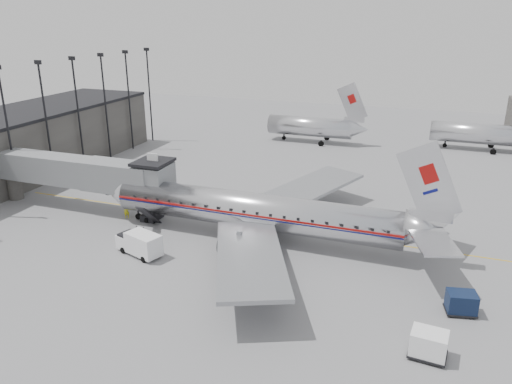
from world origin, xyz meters
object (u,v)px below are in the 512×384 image
at_px(baggage_cart_navy, 461,302).
at_px(service_van, 139,243).
at_px(ramp_worker, 127,211).
at_px(airliner, 261,212).
at_px(baggage_cart_white, 429,344).

bearing_deg(baggage_cart_navy, service_van, 167.77).
relative_size(service_van, ramp_worker, 3.09).
height_order(airliner, service_van, airliner).
distance_m(airliner, baggage_cart_navy, 19.23).
xyz_separation_m(airliner, baggage_cart_navy, (17.78, -7.06, -1.89)).
relative_size(baggage_cart_navy, baggage_cart_white, 0.98).
xyz_separation_m(baggage_cart_navy, ramp_worker, (-32.84, 7.06, -0.09)).
distance_m(airliner, baggage_cart_white, 20.49).
bearing_deg(service_van, airliner, 55.51).
height_order(airliner, baggage_cart_white, airliner).
distance_m(service_van, ramp_worker, 9.09).
height_order(baggage_cart_white, ramp_worker, baggage_cart_white).
bearing_deg(baggage_cart_white, airliner, 145.78).
relative_size(airliner, baggage_cart_navy, 14.52).
relative_size(service_van, baggage_cart_navy, 2.03).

